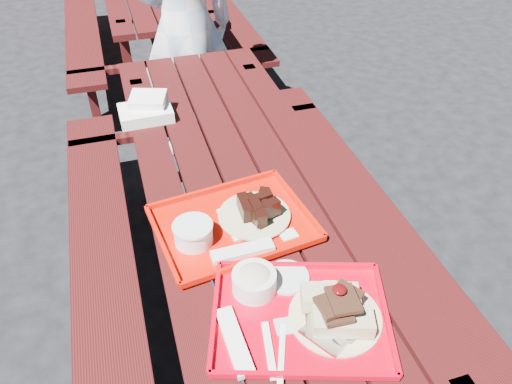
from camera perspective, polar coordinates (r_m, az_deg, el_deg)
ground at (r=2.42m, az=-1.06°, el=-12.99°), size 60.00×60.00×0.00m
picnic_table_near at (r=2.01m, az=-1.25°, el=-3.15°), size 1.41×2.40×0.75m
near_tray at (r=1.44m, az=5.04°, el=-12.73°), size 0.58×0.51×0.15m
far_tray at (r=1.68m, az=-2.80°, el=-3.64°), size 0.56×0.46×0.09m
white_cloth at (r=2.32m, az=-12.42°, el=9.21°), size 0.24×0.20×0.09m
person at (r=3.06m, az=-8.15°, el=18.09°), size 0.64×0.45×1.66m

